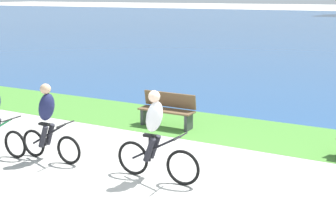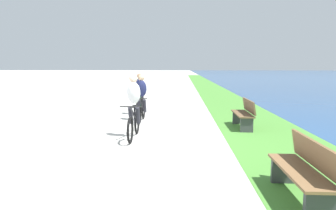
{
  "view_description": "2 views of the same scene",
  "coord_description": "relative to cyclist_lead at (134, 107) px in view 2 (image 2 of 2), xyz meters",
  "views": [
    {
      "loc": [
        3.96,
        -7.34,
        3.43
      ],
      "look_at": [
        -0.15,
        0.37,
        1.3
      ],
      "focal_mm": 48.92,
      "sensor_mm": 36.0,
      "label": 1
    },
    {
      "loc": [
        7.55,
        1.0,
        1.91
      ],
      "look_at": [
        0.13,
        0.62,
        0.93
      ],
      "focal_mm": 30.97,
      "sensor_mm": 36.0,
      "label": 2
    }
  ],
  "objects": [
    {
      "name": "grass_strip_bayside",
      "position": [
        0.06,
        3.74,
        -0.84
      ],
      "size": [
        120.0,
        2.58,
        0.01
      ],
      "primitive_type": "cube",
      "color": "#478433",
      "rests_on": "ground"
    },
    {
      "name": "ground_plane",
      "position": [
        0.06,
        0.31,
        -0.84
      ],
      "size": [
        300.0,
        300.0,
        0.0
      ],
      "primitive_type": "plane",
      "color": "#B2AFA8"
    },
    {
      "name": "cyclist_lead",
      "position": [
        0.0,
        0.0,
        0.0
      ],
      "size": [
        1.75,
        0.52,
        1.72
      ],
      "color": "black",
      "rests_on": "ground"
    },
    {
      "name": "cyclist_distant_rear",
      "position": [
        -3.77,
        -0.4,
        -0.02
      ],
      "size": [
        1.65,
        0.52,
        1.65
      ],
      "color": "black",
      "rests_on": "ground"
    },
    {
      "name": "bench_far_along_path",
      "position": [
        3.57,
        3.03,
        -0.39
      ],
      "size": [
        1.5,
        0.47,
        0.9
      ],
      "color": "brown",
      "rests_on": "ground"
    },
    {
      "name": "cyclist_trailing",
      "position": [
        -2.48,
        -0.15,
        -0.02
      ],
      "size": [
        1.57,
        0.52,
        1.64
      ],
      "color": "black",
      "rests_on": "ground"
    },
    {
      "name": "bench_near_path",
      "position": [
        -1.48,
        3.24,
        -0.39
      ],
      "size": [
        1.5,
        0.47,
        0.9
      ],
      "color": "brown",
      "rests_on": "ground"
    }
  ]
}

